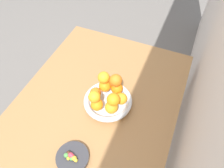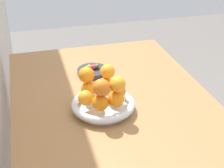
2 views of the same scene
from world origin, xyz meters
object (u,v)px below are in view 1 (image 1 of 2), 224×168
orange_8 (104,77)px  candy_ball_5 (74,158)px  orange_2 (117,88)px  orange_7 (116,80)px  orange_9 (113,100)px  candy_ball_3 (71,159)px  candy_ball_2 (71,155)px  orange_3 (105,86)px  orange_4 (95,93)px  fruit_bowl (108,101)px  orange_6 (95,96)px  candy_ball_1 (72,156)px  dining_table (93,120)px  candy_ball_0 (69,153)px  orange_1 (121,99)px  candy_ball_4 (66,155)px  candy_ball_6 (68,159)px  candy_dish (73,158)px  candy_ball_7 (76,160)px  orange_0 (111,107)px  orange_5 (97,104)px

orange_8 → candy_ball_5: bearing=4.3°
orange_2 → orange_7: (0.00, -0.01, 0.06)m
orange_9 → candy_ball_3: orange_9 is taller
candy_ball_2 → orange_3: bearing=-179.6°
orange_7 → orange_8: size_ratio=1.04×
orange_3 → orange_4: 0.06m
fruit_bowl → orange_6: (0.06, -0.03, 0.10)m
orange_3 → candy_ball_5: size_ratio=2.95×
orange_4 → candy_ball_1: 0.30m
dining_table → candy_ball_0: size_ratio=61.48×
orange_6 → orange_9: bearing=97.5°
orange_1 → candy_ball_4: size_ratio=2.72×
orange_2 → candy_ball_4: bearing=-11.1°
dining_table → orange_6: bearing=101.3°
candy_ball_0 → candy_ball_5: (0.01, 0.03, 0.00)m
candy_ball_4 → candy_ball_6: 0.02m
fruit_bowl → candy_dish: (0.30, -0.03, -0.01)m
orange_6 → fruit_bowl: bearing=150.6°
orange_2 → candy_ball_2: 0.36m
candy_ball_2 → orange_9: bearing=162.3°
candy_dish → orange_4: orange_4 is taller
orange_1 → orange_6: (0.07, -0.10, 0.06)m
orange_2 → candy_ball_6: size_ratio=4.04×
orange_3 → orange_1: bearing=68.7°
orange_4 → candy_ball_7: size_ratio=3.63×
candy_dish → orange_1: orange_1 is taller
orange_3 → orange_8: orange_8 is taller
dining_table → orange_0: 0.18m
candy_ball_0 → candy_ball_5: bearing=72.3°
orange_2 → candy_ball_3: 0.37m
orange_2 → candy_ball_0: (0.35, -0.07, -0.04)m
candy_dish → candy_ball_5: 0.03m
orange_1 → candy_ball_4: bearing=-19.4°
orange_4 → orange_6: 0.08m
candy_ball_0 → candy_ball_3: (0.01, 0.02, -0.00)m
candy_ball_3 → fruit_bowl: bearing=175.7°
orange_4 → candy_ball_7: orange_4 is taller
candy_ball_5 → candy_ball_6: 0.02m
orange_4 → candy_ball_6: 0.31m
candy_ball_3 → candy_ball_4: candy_ball_4 is taller
candy_ball_1 → orange_0: bearing=165.2°
dining_table → candy_ball_1: 0.27m
orange_2 → candy_ball_1: (0.35, -0.05, -0.04)m
orange_4 → candy_ball_7: (0.30, 0.06, -0.04)m
orange_0 → orange_7: bearing=-168.0°
orange_6 → dining_table: bearing=-78.7°
orange_4 → orange_6: (0.05, 0.03, 0.06)m
orange_5 → candy_ball_1: orange_5 is taller
orange_4 → candy_ball_2: 0.29m
candy_ball_2 → candy_ball_6: (0.01, -0.00, -0.00)m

